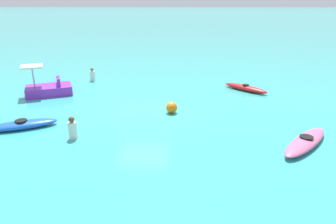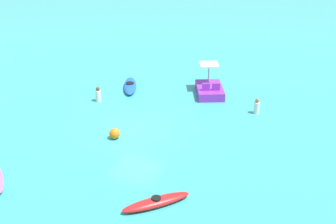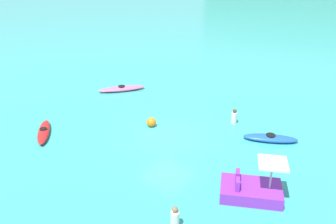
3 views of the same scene
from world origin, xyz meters
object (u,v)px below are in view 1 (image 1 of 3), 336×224
at_px(kayak_blue, 22,125).
at_px(person_by_kayaks, 92,75).
at_px(kayak_red, 246,88).
at_px(pedal_boat_purple, 49,89).
at_px(person_near_shore, 73,129).
at_px(buoy_orange, 172,108).
at_px(kayak_pink, 306,142).

relative_size(kayak_blue, person_by_kayaks, 3.19).
bearing_deg(kayak_blue, person_by_kayaks, -93.85).
xyz_separation_m(kayak_red, pedal_boat_purple, (11.13, 1.48, 0.17)).
relative_size(kayak_red, pedal_boat_purple, 0.87).
xyz_separation_m(kayak_red, kayak_blue, (10.14, 6.28, 0.00)).
bearing_deg(pedal_boat_purple, person_near_shore, 121.55).
distance_m(buoy_orange, person_near_shore, 4.69).
bearing_deg(person_by_kayaks, pedal_boat_purple, 64.33).
bearing_deg(kayak_pink, pedal_boat_purple, -25.31).
xyz_separation_m(kayak_pink, pedal_boat_purple, (12.01, -5.68, 0.17)).
relative_size(kayak_red, kayak_pink, 0.83).
xyz_separation_m(kayak_pink, person_by_kayaks, (10.48, -8.86, 0.22)).
distance_m(kayak_red, kayak_blue, 11.92).
height_order(person_near_shore, person_by_kayaks, same).
height_order(kayak_red, kayak_pink, same).
relative_size(kayak_pink, buoy_orange, 5.57).
relative_size(person_near_shore, person_by_kayaks, 1.00).
xyz_separation_m(kayak_blue, buoy_orange, (-6.02, -2.23, 0.10)).
bearing_deg(kayak_red, pedal_boat_purple, 7.57).
bearing_deg(person_by_kayaks, person_near_shore, 102.24).
relative_size(kayak_red, person_near_shore, 2.77).
distance_m(pedal_boat_purple, person_by_kayaks, 3.53).
distance_m(pedal_boat_purple, person_near_shore, 6.56).
xyz_separation_m(kayak_pink, buoy_orange, (4.99, -3.11, 0.10)).
xyz_separation_m(kayak_pink, kayak_blue, (11.01, -0.88, 0.00)).
bearing_deg(buoy_orange, pedal_boat_purple, -20.12).
bearing_deg(person_by_kayaks, buoy_orange, 133.65).
height_order(kayak_blue, person_near_shore, person_near_shore).
bearing_deg(kayak_blue, kayak_pink, 175.43).
relative_size(kayak_red, kayak_blue, 0.87).
bearing_deg(kayak_red, person_near_shore, 42.58).
distance_m(pedal_boat_purple, buoy_orange, 7.47).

